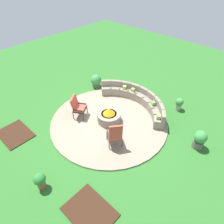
% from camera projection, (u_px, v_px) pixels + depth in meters
% --- Properties ---
extents(ground_plane, '(24.00, 24.00, 0.00)m').
position_uv_depth(ground_plane, '(109.00, 122.00, 9.12)').
color(ground_plane, '#2D6B28').
extents(patio_circle, '(5.29, 5.29, 0.06)m').
position_uv_depth(patio_circle, '(109.00, 121.00, 9.10)').
color(patio_circle, gray).
rests_on(patio_circle, ground_plane).
extents(mulch_bed_left, '(1.49, 1.14, 0.04)m').
position_uv_depth(mulch_bed_left, '(15.00, 134.00, 8.48)').
color(mulch_bed_left, '#382114').
rests_on(mulch_bed_left, ground_plane).
extents(mulch_bed_right, '(1.49, 1.14, 0.04)m').
position_uv_depth(mulch_bed_right, '(90.00, 212.00, 5.97)').
color(mulch_bed_right, '#382114').
rests_on(mulch_bed_right, ground_plane).
extents(fire_pit, '(1.06, 1.06, 0.70)m').
position_uv_depth(fire_pit, '(109.00, 116.00, 8.91)').
color(fire_pit, gray).
rests_on(fire_pit, patio_circle).
extents(curved_stone_bench, '(4.11, 1.53, 0.74)m').
position_uv_depth(curved_stone_bench, '(137.00, 99.00, 9.87)').
color(curved_stone_bench, gray).
rests_on(curved_stone_bench, patio_circle).
extents(lounge_chair_front_left, '(0.77, 0.81, 1.08)m').
position_uv_depth(lounge_chair_front_left, '(78.00, 106.00, 9.00)').
color(lounge_chair_front_left, '#2D2319').
rests_on(lounge_chair_front_left, patio_circle).
extents(lounge_chair_front_right, '(0.75, 0.77, 1.15)m').
position_uv_depth(lounge_chair_front_right, '(115.00, 135.00, 7.59)').
color(lounge_chair_front_right, '#2D2319').
rests_on(lounge_chair_front_right, patio_circle).
extents(potted_plant_0, '(0.38, 0.38, 0.63)m').
position_uv_depth(potted_plant_0, '(179.00, 103.00, 9.59)').
color(potted_plant_0, '#A89E8E').
rests_on(potted_plant_0, ground_plane).
extents(potted_plant_1, '(0.40, 0.40, 0.66)m').
position_uv_depth(potted_plant_1, '(40.00, 180.00, 6.38)').
color(potted_plant_1, brown).
rests_on(potted_plant_1, ground_plane).
extents(potted_plant_2, '(0.60, 0.60, 0.74)m').
position_uv_depth(potted_plant_2, '(96.00, 81.00, 11.18)').
color(potted_plant_2, '#605B56').
rests_on(potted_plant_2, ground_plane).
extents(potted_plant_3, '(0.50, 0.50, 0.81)m').
position_uv_depth(potted_plant_3, '(200.00, 139.00, 7.68)').
color(potted_plant_3, '#605B56').
rests_on(potted_plant_3, ground_plane).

